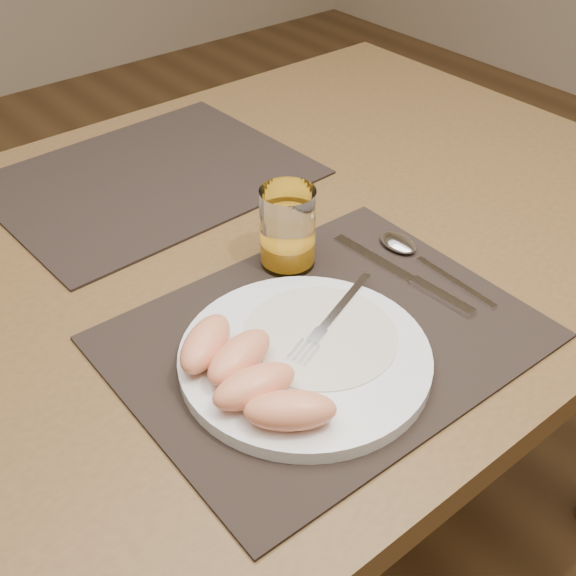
# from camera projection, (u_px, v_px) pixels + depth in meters

# --- Properties ---
(ground) EXTENTS (5.00, 5.00, 0.00)m
(ground) POSITION_uv_depth(u_px,v_px,m) (243.00, 562.00, 1.41)
(ground) COLOR brown
(ground) RESTS_ON ground
(table) EXTENTS (1.40, 0.90, 0.75)m
(table) POSITION_uv_depth(u_px,v_px,m) (225.00, 297.00, 1.00)
(table) COLOR brown
(table) RESTS_ON ground
(placemat_near) EXTENTS (0.46, 0.36, 0.00)m
(placemat_near) POSITION_uv_depth(u_px,v_px,m) (324.00, 337.00, 0.81)
(placemat_near) COLOR black
(placemat_near) RESTS_ON table
(placemat_far) EXTENTS (0.46, 0.37, 0.00)m
(placemat_far) POSITION_uv_depth(u_px,v_px,m) (149.00, 178.00, 1.10)
(placemat_far) COLOR black
(placemat_far) RESTS_ON table
(plate) EXTENTS (0.27, 0.27, 0.02)m
(plate) POSITION_uv_depth(u_px,v_px,m) (305.00, 358.00, 0.77)
(plate) COLOR white
(plate) RESTS_ON placemat_near
(plate_dressing) EXTENTS (0.17, 0.17, 0.00)m
(plate_dressing) POSITION_uv_depth(u_px,v_px,m) (320.00, 335.00, 0.78)
(plate_dressing) COLOR white
(plate_dressing) RESTS_ON plate
(fork) EXTENTS (0.17, 0.08, 0.00)m
(fork) POSITION_uv_depth(u_px,v_px,m) (327.00, 323.00, 0.80)
(fork) COLOR silver
(fork) RESTS_ON plate
(knife) EXTENTS (0.03, 0.22, 0.01)m
(knife) POSITION_uv_depth(u_px,v_px,m) (412.00, 280.00, 0.89)
(knife) COLOR silver
(knife) RESTS_ON placemat_near
(spoon) EXTENTS (0.04, 0.19, 0.01)m
(spoon) POSITION_uv_depth(u_px,v_px,m) (406.00, 248.00, 0.94)
(spoon) COLOR silver
(spoon) RESTS_ON placemat_near
(juice_glass) EXTENTS (0.07, 0.07, 0.10)m
(juice_glass) POSITION_uv_depth(u_px,v_px,m) (288.00, 232.00, 0.89)
(juice_glass) COLOR white
(juice_glass) RESTS_ON placemat_near
(grapefruit_wedges) EXTENTS (0.11, 0.21, 0.04)m
(grapefruit_wedges) POSITION_uv_depth(u_px,v_px,m) (246.00, 373.00, 0.71)
(grapefruit_wedges) COLOR #F29363
(grapefruit_wedges) RESTS_ON plate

